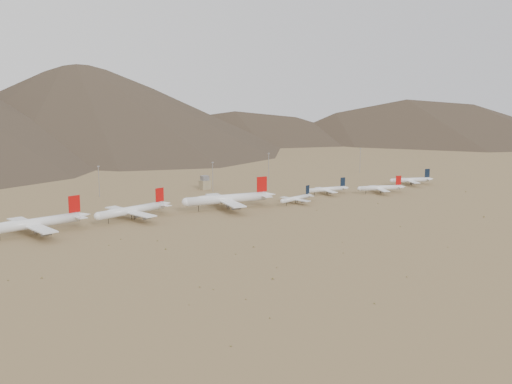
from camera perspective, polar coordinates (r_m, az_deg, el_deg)
ground at (r=448.65m, az=-0.33°, el=-2.27°), size 3000.00×3000.00×0.00m
widebody_west at (r=420.45m, az=-19.14°, el=-2.64°), size 71.99×55.98×21.47m
widebody_centre at (r=448.83m, az=-10.99°, el=-1.59°), size 63.33×49.75×19.09m
widebody_east at (r=476.82m, az=-2.60°, el=-0.60°), size 75.09×58.60×22.46m
narrowbody_a at (r=499.05m, az=3.62°, el=-0.56°), size 37.65×27.67×12.61m
narrowbody_b at (r=540.58m, az=6.40°, el=0.25°), size 40.34×29.45×13.41m
narrowbody_c at (r=552.56m, az=11.06°, el=0.37°), size 41.72×31.27×14.49m
narrowbody_d at (r=601.86m, az=13.65°, el=1.05°), size 41.49×31.09×14.40m
control_tower at (r=563.67m, az=-4.57°, el=0.78°), size 8.00×8.00×12.00m
mast_west at (r=539.63m, az=-13.79°, el=1.06°), size 2.00×0.60×25.70m
mast_centre at (r=549.66m, az=-3.87°, el=1.49°), size 2.00×0.60×25.70m
mast_east at (r=615.87m, az=1.13°, el=2.43°), size 2.00×0.60×25.70m
mast_far_east at (r=669.28m, az=9.24°, el=2.91°), size 2.00×0.60×25.70m
desert_scrub at (r=389.23m, az=7.87°, el=-4.23°), size 440.59×181.13×0.96m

